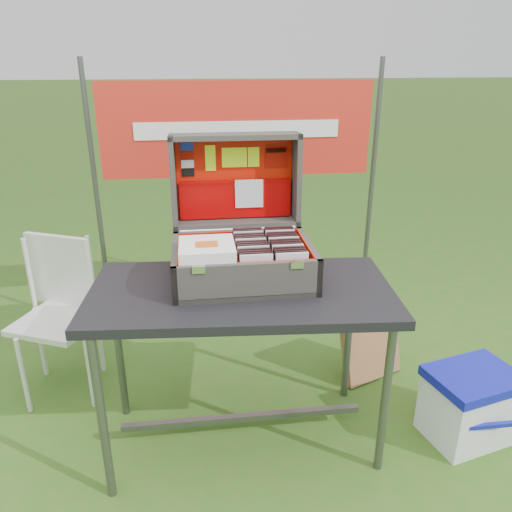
{
  "coord_description": "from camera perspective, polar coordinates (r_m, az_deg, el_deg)",
  "views": [
    {
      "loc": [
        -0.27,
        -1.89,
        1.7
      ],
      "look_at": [
        -0.02,
        0.1,
        0.9
      ],
      "focal_mm": 35.0,
      "sensor_mm": 36.0,
      "label": 1
    }
  ],
  "objects": [
    {
      "name": "cd_left_11",
      "position": [
        2.23,
        -0.8,
        0.79
      ],
      "size": [
        0.13,
        0.01,
        0.15
      ],
      "primitive_type": "cube",
      "color": "black",
      "rests_on": "suitcase_liner_floor"
    },
    {
      "name": "suitcase_base_wall_right",
      "position": [
        2.19,
        5.97,
        -0.41
      ],
      "size": [
        0.02,
        0.43,
        0.16
      ],
      "primitive_type": "cube",
      "color": "#58534D",
      "rests_on": "table_top"
    },
    {
      "name": "songbook_6",
      "position": [
        2.02,
        -5.65,
        1.08
      ],
      "size": [
        0.22,
        0.22,
        0.0
      ],
      "primitive_type": "cube",
      "color": "white",
      "rests_on": "suitcase_base_wall_front"
    },
    {
      "name": "chair_leg_fr",
      "position": [
        2.73,
        -18.49,
        -12.39
      ],
      "size": [
        0.02,
        0.02,
        0.43
      ],
      "primitive_type": "cylinder",
      "color": "silver",
      "rests_on": "ground"
    },
    {
      "name": "suitcase_liner_wall_right",
      "position": [
        2.19,
        5.61,
        -0.14
      ],
      "size": [
        0.01,
        0.38,
        0.14
      ],
      "primitive_type": "cube",
      "color": "red",
      "rests_on": "suitcase_base_bottom"
    },
    {
      "name": "suitcase_liner_wall_front",
      "position": [
        1.97,
        -0.94,
        -2.54
      ],
      "size": [
        0.55,
        0.01,
        0.14
      ],
      "primitive_type": "cube",
      "color": "red",
      "rests_on": "suitcase_base_bottom"
    },
    {
      "name": "chair",
      "position": [
        2.8,
        -21.66,
        -7.09
      ],
      "size": [
        0.52,
        0.53,
        0.83
      ],
      "primitive_type": null,
      "rotation": [
        0.0,
        0.0,
        -0.42
      ],
      "color": "silver",
      "rests_on": "ground"
    },
    {
      "name": "cd_right_5",
      "position": [
        2.12,
        3.5,
        -0.4
      ],
      "size": [
        0.13,
        0.01,
        0.15
      ],
      "primitive_type": "cube",
      "color": "black",
      "rests_on": "suitcase_liner_floor"
    },
    {
      "name": "cd_right_12",
      "position": [
        2.27,
        2.75,
        1.16
      ],
      "size": [
        0.13,
        0.01,
        0.15
      ],
      "primitive_type": "cube",
      "color": "silver",
      "rests_on": "suitcase_liner_floor"
    },
    {
      "name": "cd_left_13",
      "position": [
        2.27,
        -0.93,
        1.21
      ],
      "size": [
        0.13,
        0.01,
        0.15
      ],
      "primitive_type": "cube",
      "color": "black",
      "rests_on": "suitcase_liner_floor"
    },
    {
      "name": "cd_right_13",
      "position": [
        2.29,
        2.65,
        1.37
      ],
      "size": [
        0.13,
        0.01,
        0.15
      ],
      "primitive_type": "cube",
      "color": "black",
      "rests_on": "suitcase_liner_floor"
    },
    {
      "name": "lid_card_neon_tall",
      "position": [
        2.37,
        -5.23,
        11.08
      ],
      "size": [
        0.05,
        0.01,
        0.12
      ],
      "primitive_type": "cube",
      "rotation": [
        -1.62,
        0.0,
        0.0
      ],
      "color": "#C1F018",
      "rests_on": "suitcase_lid_liner"
    },
    {
      "name": "table_top",
      "position": [
        2.11,
        -1.7,
        -4.21
      ],
      "size": [
        1.31,
        0.73,
        0.04
      ],
      "primitive_type": "cube",
      "rotation": [
        0.0,
        0.0,
        -0.07
      ],
      "color": "black",
      "rests_on": "ground"
    },
    {
      "name": "cd_right_9",
      "position": [
        2.2,
        3.06,
        0.52
      ],
      "size": [
        0.13,
        0.01,
        0.15
      ],
      "primitive_type": "cube",
      "color": "black",
      "rests_on": "suitcase_liner_floor"
    },
    {
      "name": "lid_sticker_cc_c",
      "position": [
        2.37,
        -7.83,
        10.37
      ],
      "size": [
        0.06,
        0.0,
        0.04
      ],
      "primitive_type": "cube",
      "rotation": [
        -1.62,
        0.0,
        0.0
      ],
      "color": "white",
      "rests_on": "suitcase_lid_liner"
    },
    {
      "name": "cd_left_6",
      "position": [
        2.12,
        -0.44,
        -0.35
      ],
      "size": [
        0.13,
        0.01,
        0.15
      ],
      "primitive_type": "cube",
      "color": "black",
      "rests_on": "suitcase_liner_floor"
    },
    {
      "name": "suitcase_base_bottom",
      "position": [
        2.18,
        -1.48,
        -2.43
      ],
      "size": [
        0.6,
        0.43,
        0.02
      ],
      "primitive_type": "cube",
      "color": "#58534D",
      "rests_on": "table_top"
    },
    {
      "name": "songbook_0",
      "position": [
        2.03,
        -5.62,
        0.29
      ],
      "size": [
        0.22,
        0.22,
        0.0
      ],
      "primitive_type": "cube",
      "color": "white",
      "rests_on": "suitcase_base_wall_front"
    },
    {
      "name": "suitcase",
      "position": [
        2.13,
        -1.72,
        5.08
      ],
      "size": [
        0.6,
        0.59,
        0.58
      ],
      "primitive_type": null,
      "color": "#58534D",
      "rests_on": "table"
    },
    {
      "name": "cd_right_8",
      "position": [
        2.18,
        3.17,
        0.3
      ],
      "size": [
        0.13,
        0.01,
        0.15
      ],
      "primitive_type": "cube",
      "color": "silver",
      "rests_on": "suitcase_liner_floor"
    },
    {
      "name": "suitcase_lid_rim_right",
      "position": [
        2.39,
        4.61,
        8.79
      ],
      "size": [
        0.02,
        0.18,
        0.43
      ],
      "primitive_type": "cube",
      "rotation": [
        -1.62,
        0.0,
        0.0
      ],
      "color": "#58534D",
      "rests_on": "suitcase_lid_back"
    },
    {
      "name": "cd_right_0",
      "position": [
        2.01,
        4.11,
        -1.65
      ],
      "size": [
        0.13,
        0.01,
        0.15
      ],
      "primitive_type": "cube",
      "color": "silver",
      "rests_on": "suitcase_liner_floor"
    },
    {
      "name": "songbook_1",
      "position": [
        2.03,
        -5.63,
        0.43
      ],
      "size": [
        0.22,
        0.22,
        0.0
      ],
      "primitive_type": "cube",
      "color": "white",
      "rests_on": "suitcase_base_wall_front"
    },
    {
      "name": "suitcase_lid_rim_left",
      "position": [
        2.34,
        -9.42,
        8.3
      ],
      "size": [
        0.02,
        0.18,
        0.43
      ],
      "primitive_type": "cube",
      "rotation": [
        -1.62,
        0.0,
        0.0
      ],
      "color": "#58534D",
      "rests_on": "suitcase_lid_back"
    },
    {
      "name": "table_brace",
      "position": [
        2.47,
        -1.52,
        -17.98
      ],
      "size": [
        1.12,
        0.03,
        0.03
      ],
      "primitive_type": "cube",
      "color": "#59595B",
      "rests_on": "ground"
    },
    {
      "name": "cooler_handle",
      "position": [
        2.54,
        25.1,
        -17.15
      ],
      "size": [
        0.24,
        0.02,
        0.02
      ],
      "primitive_type": "cube",
      "color": "#1219A7",
      "rests_on": "cooler_body"
    },
    {
      "name": "cd_left_0",
      "position": [
        1.99,
        0.05,
        -1.87
      ],
      "size": [
        0.13,
        0.01,
        0.15
      ],
      "primitive_type": "cube",
      "color": "silver",
      "rests_on": "suitcase_liner_floor"
    },
    {
      "name": "suitcase_lid_back",
      "position": [
        2.41,
        -2.48,
        8.91
      ],
      "size": [
        0.6,
        0.04,
        0.43
      ],
      "primitive_type": "cube",
      "rotation": [
        -1.62,
        0.0,
        0.0
      ],
      "color": "#58534D",
      "rests_on": "suitcase_base_wall_back"
    },
    {
      "name": "cd_left_12",
      "position": [
        2.25,
        -0.87,
        1.0
      ],
      "size": [
        0.13,
        0.01,
        0.15
      ],
      "primitive_type": "cube",
      "color": "silver",
      "rests_on": "suitcase_liner_floor"
    },
    {
      "name": "lid_card_neon_small",
      "position": [
        2.39,
        -0.28,
        11.24
      ],
      "size": [
        0.05,
        0.01,
        0.09
      ],
      "primitive_type": "cube",
      "rotation": [
        -1.62,
        0.0,
        0.0
      ],
      "color": "#C1F018",
      "rests_on": "suitcase_lid_liner"
    },
    {
      "name": "ground",
      "position": [
        2.56,
        0.76,
        -19.83
      ],
      "size": [
        80.0,
        80.0,
        0.0
      ],
      "primitive_type": "plane",
      "color": "#436522",
      "rests_on": "ground"
    },
    {
      "name": "suitcase_lid_rim_far",
      "position": [
        2.32,
        -2.44,
        13.51
      ],
      "size": [
        0.6,
        0.16,
        0.03
      ],
      "primitive_type": "cube",
      "rotation": [
        -1.62,
        0.0,
        0.0
      ],
      "color": "#58534D",
      "rests_on": "suitcase_lid_back"
    },
    {
      "name": "suitcase_lid_liner",
      "position": [
        2.4,
        -2.45,
        8.85
      ],
      "size": [
        0.55,
        0.02,
        0.38
      ],
      "primitive_type": "cube",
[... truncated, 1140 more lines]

